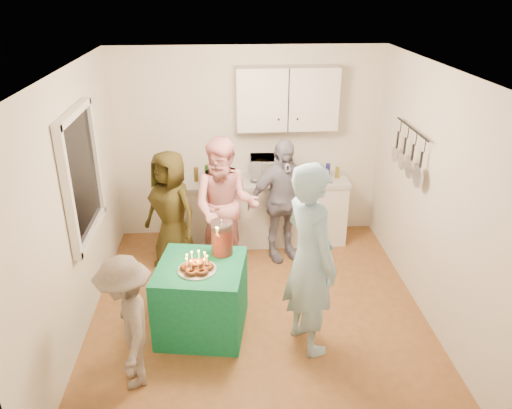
{
  "coord_description": "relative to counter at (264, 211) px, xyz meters",
  "views": [
    {
      "loc": [
        -0.33,
        -4.49,
        3.34
      ],
      "look_at": [
        0.0,
        0.35,
        1.15
      ],
      "focal_mm": 35.0,
      "sensor_mm": 36.0,
      "label": 1
    }
  ],
  "objects": [
    {
      "name": "child_near_left",
      "position": [
        -1.4,
        -2.63,
        0.21
      ],
      "size": [
        0.65,
        0.91,
        1.28
      ],
      "primitive_type": "imported",
      "rotation": [
        0.0,
        0.0,
        -1.35
      ],
      "color": "#645950",
      "rests_on": "floor"
    },
    {
      "name": "upper_cabinet",
      "position": [
        0.3,
        0.15,
        1.52
      ],
      "size": [
        1.3,
        0.3,
        0.8
      ],
      "primitive_type": "cube",
      "color": "white",
      "rests_on": "back_wall"
    },
    {
      "name": "window_night",
      "position": [
        -1.97,
        -1.4,
        1.12
      ],
      "size": [
        0.04,
        1.0,
        1.2
      ],
      "primitive_type": "cube",
      "color": "black",
      "rests_on": "left_wall"
    },
    {
      "name": "right_wall",
      "position": [
        1.6,
        -1.7,
        0.87
      ],
      "size": [
        4.0,
        4.0,
        0.0
      ],
      "primitive_type": "plane",
      "color": "silver",
      "rests_on": "floor"
    },
    {
      "name": "donut_cake",
      "position": [
        -0.82,
        -2.0,
        0.42
      ],
      "size": [
        0.38,
        0.38,
        0.18
      ],
      "primitive_type": null,
      "color": "#381C0C",
      "rests_on": "party_table"
    },
    {
      "name": "woman_back_left",
      "position": [
        -1.19,
        -0.6,
        0.33
      ],
      "size": [
        0.89,
        0.84,
        1.52
      ],
      "primitive_type": "imported",
      "rotation": [
        0.0,
        0.0,
        -0.65
      ],
      "color": "brown",
      "rests_on": "floor"
    },
    {
      "name": "counter",
      "position": [
        0.0,
        0.0,
        0.0
      ],
      "size": [
        2.2,
        0.58,
        0.86
      ],
      "primitive_type": "cube",
      "color": "white",
      "rests_on": "floor"
    },
    {
      "name": "back_wall",
      "position": [
        -0.2,
        0.3,
        0.87
      ],
      "size": [
        3.6,
        3.6,
        0.0
      ],
      "primitive_type": "plane",
      "color": "silver",
      "rests_on": "floor"
    },
    {
      "name": "microwave",
      "position": [
        0.09,
        0.0,
        0.63
      ],
      "size": [
        0.56,
        0.39,
        0.3
      ],
      "primitive_type": "imported",
      "rotation": [
        0.0,
        0.0,
        -0.03
      ],
      "color": "white",
      "rests_on": "countertop"
    },
    {
      "name": "punch_jar",
      "position": [
        -0.57,
        -1.69,
        0.5
      ],
      "size": [
        0.22,
        0.22,
        0.34
      ],
      "primitive_type": "cylinder",
      "color": "red",
      "rests_on": "party_table"
    },
    {
      "name": "floor",
      "position": [
        -0.2,
        -1.7,
        -0.43
      ],
      "size": [
        4.0,
        4.0,
        0.0
      ],
      "primitive_type": "plane",
      "color": "brown",
      "rests_on": "ground"
    },
    {
      "name": "woman_back_right",
      "position": [
        0.18,
        -0.48,
        0.37
      ],
      "size": [
        1.01,
        0.71,
        1.6
      ],
      "primitive_type": "imported",
      "rotation": [
        0.0,
        0.0,
        0.38
      ],
      "color": "#130F34",
      "rests_on": "floor"
    },
    {
      "name": "ceiling",
      "position": [
        -0.2,
        -1.7,
        2.17
      ],
      "size": [
        4.0,
        4.0,
        0.0
      ],
      "primitive_type": "plane",
      "color": "white",
      "rests_on": "floor"
    },
    {
      "name": "party_table",
      "position": [
        -0.79,
        -1.92,
        -0.05
      ],
      "size": [
        0.97,
        0.97,
        0.76
      ],
      "primitive_type": "cube",
      "rotation": [
        0.0,
        0.0,
        -0.16
      ],
      "color": "#127848",
      "rests_on": "floor"
    },
    {
      "name": "woman_back_center",
      "position": [
        -0.53,
        -0.76,
        0.43
      ],
      "size": [
        0.92,
        0.76,
        1.71
      ],
      "primitive_type": "imported",
      "rotation": [
        0.0,
        0.0,
        -0.14
      ],
      "color": "pink",
      "rests_on": "floor"
    },
    {
      "name": "countertop",
      "position": [
        0.0,
        -0.0,
        0.46
      ],
      "size": [
        2.24,
        0.62,
        0.05
      ],
      "primitive_type": "cube",
      "color": "beige",
      "rests_on": "counter"
    },
    {
      "name": "left_wall",
      "position": [
        -2.0,
        -1.7,
        0.87
      ],
      "size": [
        4.0,
        4.0,
        0.0
      ],
      "primitive_type": "plane",
      "color": "silver",
      "rests_on": "floor"
    },
    {
      "name": "pot_rack",
      "position": [
        1.52,
        -1.0,
        1.17
      ],
      "size": [
        0.12,
        1.0,
        0.6
      ],
      "primitive_type": "cube",
      "color": "black",
      "rests_on": "right_wall"
    },
    {
      "name": "man_birthday",
      "position": [
        0.25,
        -2.21,
        0.53
      ],
      "size": [
        0.69,
        0.83,
        1.92
      ],
      "primitive_type": "imported",
      "rotation": [
        0.0,
        0.0,
        1.96
      ],
      "color": "#9DC9E4",
      "rests_on": "floor"
    }
  ]
}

